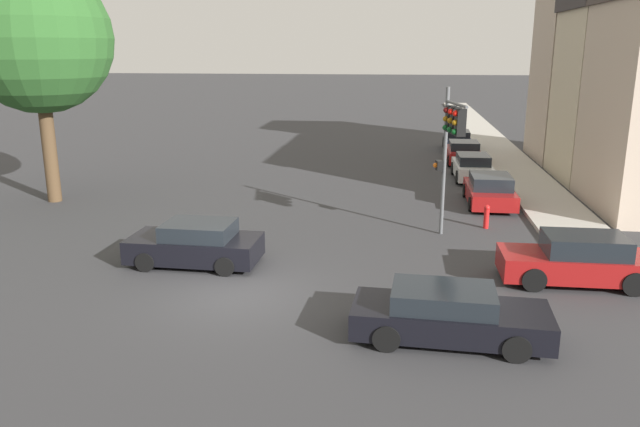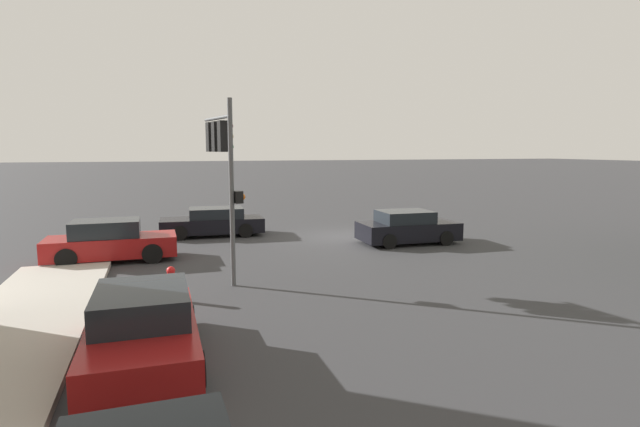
{
  "view_description": "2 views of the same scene",
  "coord_description": "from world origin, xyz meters",
  "px_view_note": "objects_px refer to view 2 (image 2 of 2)",
  "views": [
    {
      "loc": [
        4.42,
        -15.91,
        6.69
      ],
      "look_at": [
        1.81,
        4.5,
        1.21
      ],
      "focal_mm": 35.0,
      "sensor_mm": 36.0,
      "label": 1
    },
    {
      "loc": [
        8.04,
        20.91,
        3.95
      ],
      "look_at": [
        2.86,
        5.0,
        1.79
      ],
      "focal_mm": 28.0,
      "sensor_mm": 36.0,
      "label": 2
    }
  ],
  "objects_px": {
    "crossing_car_2": "(407,228)",
    "parked_car_0": "(143,329)",
    "crossing_car_1": "(110,242)",
    "fire_hydrant": "(171,283)",
    "traffic_signal": "(223,152)",
    "crossing_car_0": "(213,222)"
  },
  "relations": [
    {
      "from": "crossing_car_2",
      "to": "parked_car_0",
      "type": "distance_m",
      "value": 13.77
    },
    {
      "from": "crossing_car_1",
      "to": "fire_hydrant",
      "type": "xyz_separation_m",
      "value": [
        -1.91,
        5.54,
        -0.21
      ]
    },
    {
      "from": "crossing_car_1",
      "to": "crossing_car_2",
      "type": "height_order",
      "value": "crossing_car_1"
    },
    {
      "from": "traffic_signal",
      "to": "parked_car_0",
      "type": "height_order",
      "value": "traffic_signal"
    },
    {
      "from": "parked_car_0",
      "to": "traffic_signal",
      "type": "bearing_deg",
      "value": 158.21
    },
    {
      "from": "traffic_signal",
      "to": "fire_hydrant",
      "type": "height_order",
      "value": "traffic_signal"
    },
    {
      "from": "crossing_car_1",
      "to": "crossing_car_2",
      "type": "bearing_deg",
      "value": -1.12
    },
    {
      "from": "crossing_car_1",
      "to": "parked_car_0",
      "type": "relative_size",
      "value": 1.05
    },
    {
      "from": "crossing_car_0",
      "to": "parked_car_0",
      "type": "height_order",
      "value": "parked_car_0"
    },
    {
      "from": "crossing_car_1",
      "to": "crossing_car_0",
      "type": "bearing_deg",
      "value": 46.2
    },
    {
      "from": "crossing_car_0",
      "to": "crossing_car_1",
      "type": "relative_size",
      "value": 1.07
    },
    {
      "from": "traffic_signal",
      "to": "crossing_car_0",
      "type": "relative_size",
      "value": 1.15
    },
    {
      "from": "crossing_car_2",
      "to": "parked_car_0",
      "type": "bearing_deg",
      "value": -136.9
    },
    {
      "from": "crossing_car_0",
      "to": "crossing_car_1",
      "type": "height_order",
      "value": "crossing_car_1"
    },
    {
      "from": "traffic_signal",
      "to": "fire_hydrant",
      "type": "bearing_deg",
      "value": -144.1
    },
    {
      "from": "traffic_signal",
      "to": "fire_hydrant",
      "type": "xyz_separation_m",
      "value": [
        1.64,
        1.77,
        -3.38
      ]
    },
    {
      "from": "crossing_car_0",
      "to": "fire_hydrant",
      "type": "xyz_separation_m",
      "value": [
        2.11,
        9.75,
        -0.13
      ]
    },
    {
      "from": "traffic_signal",
      "to": "parked_car_0",
      "type": "bearing_deg",
      "value": -123.22
    },
    {
      "from": "crossing_car_0",
      "to": "fire_hydrant",
      "type": "bearing_deg",
      "value": 80.82
    },
    {
      "from": "crossing_car_0",
      "to": "crossing_car_1",
      "type": "bearing_deg",
      "value": 49.37
    },
    {
      "from": "crossing_car_1",
      "to": "parked_car_0",
      "type": "bearing_deg",
      "value": -82.16
    },
    {
      "from": "parked_car_0",
      "to": "fire_hydrant",
      "type": "height_order",
      "value": "parked_car_0"
    }
  ]
}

